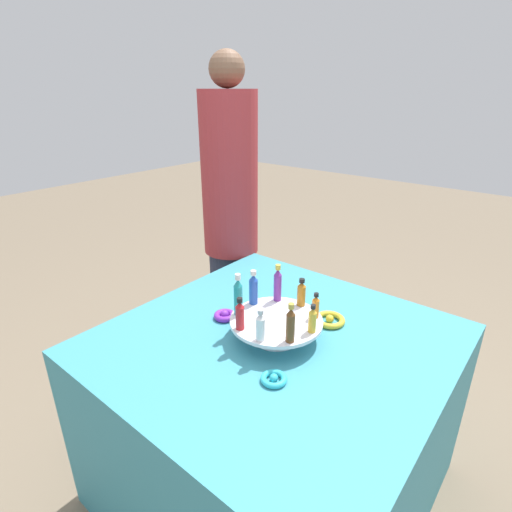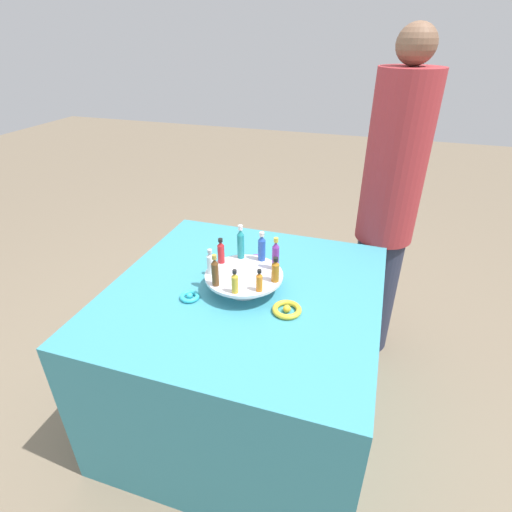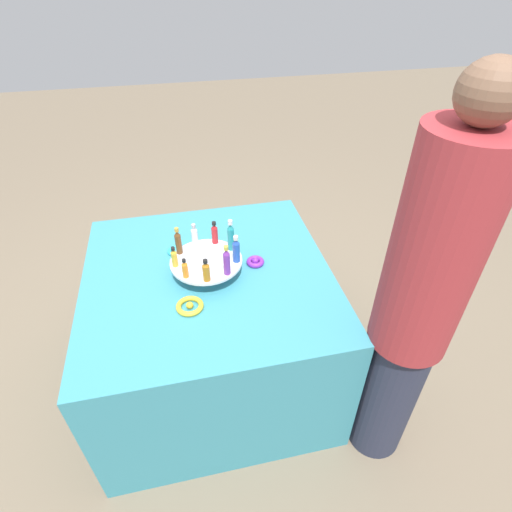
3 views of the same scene
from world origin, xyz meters
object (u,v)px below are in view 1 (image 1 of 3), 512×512
bottle_teal (238,296)px  ribbon_bow_gold (330,320)px  bottle_amber (301,293)px  bottle_purple (278,284)px  bottle_red (240,315)px  bottle_clear (260,326)px  person_figure (231,225)px  bottle_blue (253,288)px  ribbon_bow_teal (274,379)px  bottle_orange (316,306)px  display_stand (276,325)px  bottle_gold (312,319)px  ribbon_bow_purple (225,315)px  bottle_brown (290,324)px

bottle_teal → ribbon_bow_gold: 0.36m
bottle_amber → bottle_purple: bottle_purple is taller
bottle_red → ribbon_bow_gold: bearing=-115.1°
bottle_clear → ribbon_bow_gold: 0.35m
person_figure → bottle_blue: bearing=-3.9°
person_figure → bottle_amber: bearing=8.1°
bottle_clear → ribbon_bow_gold: bottle_clear is taller
ribbon_bow_teal → bottle_teal: bearing=-27.1°
bottle_amber → bottle_teal: 0.23m
bottle_teal → bottle_orange: bearing=-145.1°
bottle_teal → bottle_red: bottle_teal is taller
ribbon_bow_teal → bottle_blue: bearing=-40.4°
display_stand → bottle_amber: bottle_amber is taller
ribbon_bow_teal → person_figure: size_ratio=0.05×
bottle_purple → bottle_red: (-0.02, 0.23, -0.01)m
bottle_gold → bottle_purple: bearing=-25.1°
bottle_amber → person_figure: bearing=-29.2°
bottle_gold → ribbon_bow_purple: (0.35, 0.03, -0.11)m
bottle_orange → bottle_teal: size_ratio=0.60×
bottle_amber → bottle_purple: size_ratio=0.73×
bottle_orange → person_figure: 0.88m
bottle_amber → bottle_brown: bottle_brown is taller
bottle_teal → bottle_amber: bearing=-125.1°
display_stand → bottle_red: bearing=64.9°
bottle_brown → bottle_gold: (-0.02, -0.09, -0.02)m
bottle_clear → bottle_orange: bearing=-105.1°
display_stand → person_figure: size_ratio=0.19×
ribbon_bow_teal → bottle_clear: bearing=-30.3°
bottle_blue → bottle_brown: bearing=154.9°
bottle_gold → ribbon_bow_purple: bearing=4.9°
bottle_orange → ribbon_bow_gold: 0.15m
bottle_amber → bottle_gold: bearing=134.9°
bottle_brown → ribbon_bow_purple: size_ratio=1.62×
bottle_red → ribbon_bow_teal: 0.22m
display_stand → bottle_red: bottle_red is taller
display_stand → person_figure: person_figure is taller
bottle_orange → bottle_gold: size_ratio=0.94×
bottle_amber → bottle_gold: 0.17m
bottle_orange → bottle_red: bottle_red is taller
bottle_purple → bottle_teal: size_ratio=0.93×
bottle_blue → bottle_red: 0.17m
ribbon_bow_gold → ribbon_bow_teal: (-0.03, 0.38, -0.00)m
ribbon_bow_gold → bottle_orange: bearing=89.7°
bottle_gold → display_stand: bearing=4.9°
bottle_blue → person_figure: (0.55, -0.48, -0.00)m
bottle_blue → ribbon_bow_gold: size_ratio=1.16×
bottle_amber → bottle_blue: size_ratio=0.80×
ribbon_bow_purple → ribbon_bow_teal: (-0.35, 0.16, -0.00)m
bottle_red → person_figure: bearing=-45.7°
bottle_red → bottle_clear: bearing=174.9°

